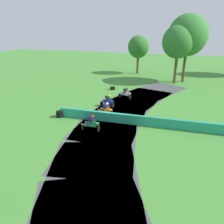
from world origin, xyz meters
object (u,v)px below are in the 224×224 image
(motorcycle_chase_blue, at_px, (108,101))
(tire_stack_mid_a, at_px, (60,114))
(motorcycle_lead_white, at_px, (126,93))
(motorcycle_trailing_orange, at_px, (106,110))
(tire_stack_near, at_px, (113,88))
(motorcycle_fourth_green, at_px, (92,123))

(motorcycle_chase_blue, relative_size, tire_stack_mid_a, 2.50)
(motorcycle_lead_white, xyz_separation_m, motorcycle_trailing_orange, (-0.23, -6.39, 0.01))
(motorcycle_trailing_orange, bearing_deg, motorcycle_lead_white, 87.91)
(tire_stack_mid_a, bearing_deg, motorcycle_chase_blue, 52.36)
(motorcycle_lead_white, relative_size, tire_stack_near, 2.42)
(motorcycle_chase_blue, distance_m, tire_stack_near, 7.45)
(motorcycle_chase_blue, bearing_deg, motorcycle_lead_white, 75.03)
(motorcycle_chase_blue, distance_m, tire_stack_mid_a, 5.67)
(motorcycle_trailing_orange, bearing_deg, motorcycle_chase_blue, 105.84)
(motorcycle_chase_blue, distance_m, motorcycle_fourth_green, 6.34)
(motorcycle_trailing_orange, distance_m, motorcycle_fourth_green, 3.61)
(motorcycle_lead_white, bearing_deg, motorcycle_trailing_orange, -92.09)
(motorcycle_trailing_orange, bearing_deg, motorcycle_fourth_green, -89.43)
(motorcycle_chase_blue, bearing_deg, motorcycle_fourth_green, -82.80)
(motorcycle_lead_white, height_order, motorcycle_trailing_orange, motorcycle_trailing_orange)
(motorcycle_chase_blue, relative_size, motorcycle_fourth_green, 1.02)
(motorcycle_fourth_green, distance_m, tire_stack_near, 13.76)
(motorcycle_trailing_orange, distance_m, tire_stack_near, 10.23)
(motorcycle_fourth_green, xyz_separation_m, tire_stack_near, (-2.71, 13.48, -0.45))
(motorcycle_chase_blue, xyz_separation_m, motorcycle_fourth_green, (0.80, -6.29, 0.00))
(motorcycle_trailing_orange, distance_m, tire_stack_mid_a, 4.60)
(motorcycle_lead_white, bearing_deg, tire_stack_near, 129.95)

